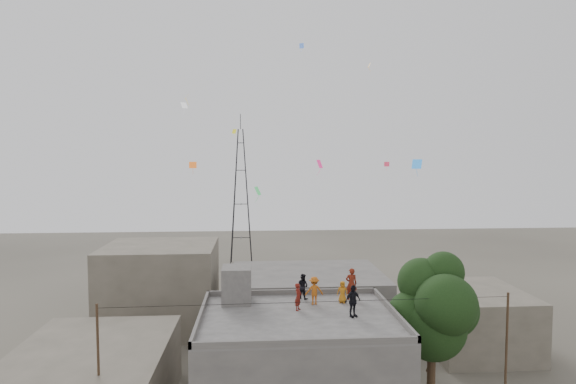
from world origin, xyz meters
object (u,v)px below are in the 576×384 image
object	(u,v)px
tree	(435,309)
person_red_adult	(351,284)
stair_head_box	(237,285)
person_dark_adult	(353,301)
transmission_tower	(241,197)

from	to	relation	value
tree	person_red_adult	distance (m)	4.68
stair_head_box	person_red_adult	xyz separation A→B (m)	(6.48, 0.09, -0.10)
person_dark_adult	person_red_adult	bearing A→B (deg)	51.35
stair_head_box	person_red_adult	size ratio (longest dim) A/B	1.11
tree	person_dark_adult	xyz separation A→B (m)	(-4.62, -0.88, 0.81)
stair_head_box	transmission_tower	size ratio (longest dim) A/B	0.10
tree	person_dark_adult	world-z (taller)	tree
stair_head_box	person_dark_adult	distance (m)	6.62
tree	stair_head_box	bearing A→B (deg)	169.26
tree	person_dark_adult	bearing A→B (deg)	-169.17
stair_head_box	tree	distance (m)	10.80
stair_head_box	person_red_adult	distance (m)	6.48
person_red_adult	person_dark_adult	bearing A→B (deg)	78.80
person_dark_adult	transmission_tower	bearing A→B (deg)	70.95
transmission_tower	person_dark_adult	distance (m)	40.91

